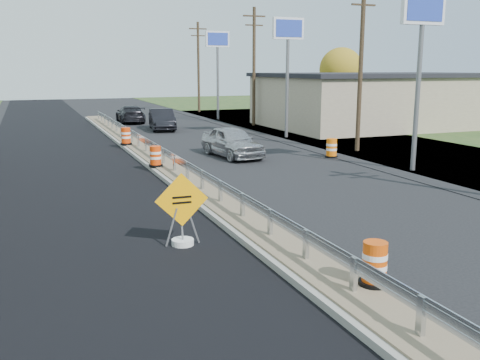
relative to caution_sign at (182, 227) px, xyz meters
name	(u,v)px	position (x,y,z in m)	size (l,w,h in m)	color
ground	(220,207)	(2.27, 3.36, -0.50)	(140.00, 140.00, 0.00)	black
milled_overlay	(64,167)	(-2.13, 13.36, -0.49)	(7.20, 120.00, 0.01)	black
median	(164,165)	(2.27, 11.36, -0.39)	(1.60, 55.00, 0.23)	gray
guardrail	(159,150)	(2.27, 12.36, 0.23)	(0.10, 46.15, 0.72)	silver
retail_building_near	(380,99)	(23.26, 23.36, 1.66)	(18.50, 12.50, 4.27)	tan
pylon_sign_south	(422,25)	(12.77, 6.36, 5.97)	(2.20, 0.30, 7.90)	slate
pylon_sign_mid	(288,40)	(12.77, 19.36, 5.97)	(2.20, 0.30, 7.90)	slate
pylon_sign_north	(218,47)	(12.77, 33.36, 5.97)	(2.20, 0.30, 7.90)	slate
utility_pole_smid	(361,63)	(13.77, 12.36, 4.43)	(1.90, 0.26, 9.40)	#473523
utility_pole_nmid	(254,65)	(13.77, 27.36, 4.43)	(1.90, 0.26, 9.40)	#473523
utility_pole_north	(198,65)	(13.77, 42.36, 4.43)	(1.90, 0.26, 9.40)	#473523
tree_far_yellow	(341,69)	(28.27, 37.36, 4.04)	(4.62, 4.62, 6.86)	#473523
caution_sign	(182,227)	(0.00, 0.00, 0.00)	(1.43, 0.60, 1.97)	white
barrel_median_near	(375,264)	(2.82, -4.56, 0.17)	(0.63, 0.63, 0.93)	black
barrel_median_mid	(156,157)	(1.72, 10.63, 0.18)	(0.64, 0.64, 0.93)	black
barrel_median_far	(126,136)	(1.72, 18.34, 0.21)	(0.68, 0.68, 1.00)	black
barrel_shoulder_near	(332,148)	(11.27, 11.02, -0.02)	(0.68, 0.68, 1.00)	black
car_silver	(232,142)	(6.44, 13.17, 0.30)	(1.90, 4.73, 1.61)	#A6A6AB
car_dark_mid	(162,119)	(6.00, 27.09, 0.30)	(1.69, 4.85, 1.60)	black
car_dark_far	(130,114)	(4.76, 33.55, 0.24)	(2.09, 5.13, 1.49)	black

